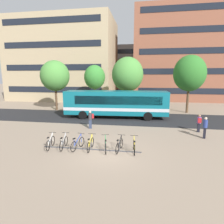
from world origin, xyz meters
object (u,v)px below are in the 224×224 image
city_bus (115,103)px  street_tree_2 (95,77)px  commuter_teal_pack_1 (205,126)px  parked_bicycle_silver_1 (64,143)px  parked_bicycle_blue_2 (78,144)px  parked_bicycle_yellow_6 (134,147)px  parked_bicycle_green_4 (106,146)px  street_tree_0 (190,73)px  parked_bicycle_white_0 (51,143)px  parked_bicycle_yellow_3 (90,144)px  street_tree_3 (55,76)px  commuter_red_pack_2 (199,122)px  street_tree_1 (128,74)px  parked_bicycle_black_5 (119,145)px  commuter_red_pack_0 (91,118)px

city_bus → street_tree_2: street_tree_2 is taller
city_bus → commuter_teal_pack_1: size_ratio=6.97×
parked_bicycle_silver_1 → parked_bicycle_blue_2: same height
parked_bicycle_yellow_6 → parked_bicycle_blue_2: bearing=86.4°
parked_bicycle_green_4 → city_bus: bearing=-7.8°
parked_bicycle_blue_2 → street_tree_0: size_ratio=0.22×
parked_bicycle_white_0 → commuter_teal_pack_1: bearing=-78.0°
parked_bicycle_silver_1 → parked_bicycle_yellow_3: size_ratio=1.00×
parked_bicycle_yellow_3 → street_tree_3: 17.47m
parked_bicycle_white_0 → commuter_teal_pack_1: commuter_teal_pack_1 is taller
parked_bicycle_green_4 → commuter_red_pack_2: size_ratio=1.06×
commuter_red_pack_2 → street_tree_2: street_tree_2 is taller
parked_bicycle_white_0 → street_tree_1: size_ratio=0.22×
parked_bicycle_blue_2 → street_tree_0: (10.33, 15.11, 4.90)m
commuter_teal_pack_1 → parked_bicycle_silver_1: bearing=-52.1°
street_tree_0 → street_tree_2: size_ratio=1.16×
parked_bicycle_white_0 → commuter_red_pack_2: bearing=-70.6°
street_tree_1 → parked_bicycle_green_4: bearing=-90.3°
commuter_red_pack_2 → parked_bicycle_black_5: bearing=136.9°
street_tree_0 → commuter_red_pack_0: bearing=-137.7°
parked_bicycle_white_0 → parked_bicycle_yellow_6: size_ratio=1.00×
street_tree_0 → street_tree_1: 8.36m
street_tree_1 → commuter_red_pack_0: bearing=-103.2°
city_bus → parked_bicycle_silver_1: bearing=75.3°
parked_bicycle_black_5 → commuter_red_pack_0: bearing=42.4°
parked_bicycle_white_0 → street_tree_1: street_tree_1 is taller
commuter_teal_pack_1 → street_tree_0: (1.04, 11.23, 4.28)m
commuter_teal_pack_1 → street_tree_1: street_tree_1 is taller
parked_bicycle_white_0 → commuter_red_pack_0: size_ratio=1.00×
parked_bicycle_silver_1 → parked_bicycle_yellow_6: (4.84, 0.11, 0.00)m
street_tree_1 → street_tree_3: street_tree_1 is taller
commuter_teal_pack_1 → parked_bicycle_yellow_3: bearing=-48.2°
commuter_red_pack_0 → parked_bicycle_black_5: bearing=112.9°
city_bus → parked_bicycle_yellow_6: (2.75, -10.21, -1.39)m
commuter_teal_pack_1 → street_tree_2: bearing=-120.2°
parked_bicycle_black_5 → parked_bicycle_white_0: bearing=101.5°
parked_bicycle_green_4 → commuter_red_pack_0: (-2.49, 5.24, 0.61)m
street_tree_0 → street_tree_1: bearing=173.1°
parked_bicycle_yellow_6 → street_tree_0: size_ratio=0.22×
street_tree_2 → street_tree_0: bearing=-9.8°
parked_bicycle_green_4 → parked_bicycle_yellow_6: (1.89, 0.12, 0.00)m
parked_bicycle_silver_1 → street_tree_3: size_ratio=0.24×
commuter_red_pack_2 → street_tree_1: bearing=41.3°
street_tree_3 → street_tree_1: bearing=10.6°
parked_bicycle_blue_2 → commuter_red_pack_2: size_ratio=1.06×
city_bus → parked_bicycle_silver_1: 10.62m
street_tree_0 → street_tree_3: 18.60m
parked_bicycle_green_4 → street_tree_3: street_tree_3 is taller
parked_bicycle_green_4 → parked_bicycle_black_5: size_ratio=0.99×
parked_bicycle_blue_2 → parked_bicycle_yellow_3: bearing=-75.3°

